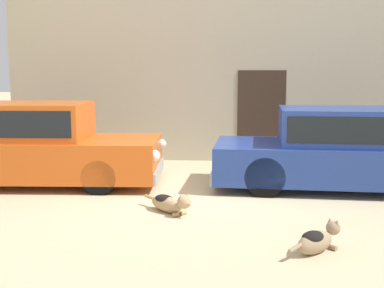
% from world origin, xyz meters
% --- Properties ---
extents(ground_plane, '(80.00, 80.00, 0.00)m').
position_xyz_m(ground_plane, '(0.00, 0.00, 0.00)').
color(ground_plane, '#CCB78E').
extents(parked_sedan_nearest, '(4.83, 1.83, 1.51)m').
position_xyz_m(parked_sedan_nearest, '(-2.98, 1.06, 0.74)').
color(parked_sedan_nearest, '#D15619').
rests_on(parked_sedan_nearest, ground_plane).
extents(parked_sedan_second, '(4.65, 2.10, 1.44)m').
position_xyz_m(parked_sedan_second, '(2.61, 0.99, 0.71)').
color(parked_sedan_second, navy).
rests_on(parked_sedan_second, ground_plane).
extents(stray_dog_spotted, '(0.82, 0.82, 0.36)m').
position_xyz_m(stray_dog_spotted, '(-0.26, -0.73, 0.15)').
color(stray_dog_spotted, tan).
rests_on(stray_dog_spotted, ground_plane).
extents(stray_dog_tan, '(0.75, 0.68, 0.35)m').
position_xyz_m(stray_dog_tan, '(1.61, -2.30, 0.16)').
color(stray_dog_tan, '#997F60').
rests_on(stray_dog_tan, ground_plane).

